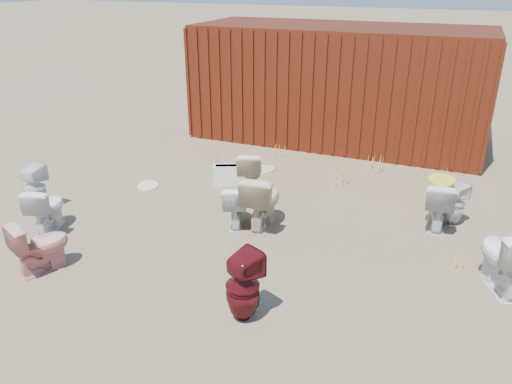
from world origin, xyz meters
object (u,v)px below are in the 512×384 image
at_px(shipping_container, 339,84).
at_px(toilet_front_pink, 41,245).
at_px(loose_tank, 228,175).
at_px(toilet_front_a, 47,208).
at_px(toilet_front_c, 236,205).
at_px(toilet_back_beige_left, 251,171).
at_px(toilet_back_e, 455,204).
at_px(toilet_back_beige_right, 262,200).
at_px(toilet_back_yellowlid, 438,204).
at_px(toilet_front_e, 505,257).
at_px(toilet_front_maroon, 243,286).
at_px(toilet_back_a, 34,188).

distance_m(shipping_container, toilet_front_pink, 7.01).
xyz_separation_m(shipping_container, loose_tank, (-1.06, -3.32, -1.02)).
xyz_separation_m(toilet_front_a, toilet_front_c, (2.41, 1.17, -0.02)).
height_order(toilet_back_beige_left, toilet_back_e, toilet_back_beige_left).
relative_size(toilet_front_c, toilet_back_beige_right, 0.79).
distance_m(shipping_container, loose_tank, 3.64).
height_order(toilet_back_beige_left, toilet_back_yellowlid, toilet_back_yellowlid).
relative_size(toilet_front_c, toilet_back_e, 1.02).
bearing_deg(toilet_front_e, toilet_back_yellowlid, -81.60).
bearing_deg(shipping_container, loose_tank, -107.71).
relative_size(toilet_front_a, toilet_front_maroon, 0.85).
bearing_deg(toilet_back_yellowlid, toilet_back_a, 10.71).
bearing_deg(toilet_back_a, toilet_back_yellowlid, -161.98).
height_order(toilet_front_c, toilet_front_maroon, toilet_front_maroon).
distance_m(toilet_front_pink, toilet_front_maroon, 2.68).
bearing_deg(toilet_back_yellowlid, toilet_front_a, 16.80).
relative_size(toilet_front_a, toilet_back_a, 0.91).
distance_m(toilet_front_pink, loose_tank, 3.47).
relative_size(toilet_back_beige_left, loose_tank, 1.45).
xyz_separation_m(toilet_back_beige_left, loose_tank, (-0.49, 0.13, -0.19)).
xyz_separation_m(toilet_front_pink, toilet_front_e, (5.22, 1.74, 0.07)).
bearing_deg(toilet_back_yellowlid, loose_tank, -11.41).
distance_m(toilet_back_beige_right, toilet_back_e, 2.80).
distance_m(toilet_front_a, toilet_back_e, 5.86).
xyz_separation_m(shipping_container, toilet_back_e, (2.63, -3.40, -0.88)).
height_order(toilet_back_a, loose_tank, toilet_back_a).
bearing_deg(toilet_front_e, toilet_front_c, -27.94).
relative_size(toilet_front_e, toilet_back_a, 1.12).
bearing_deg(toilet_back_yellowlid, toilet_front_maroon, 53.30).
height_order(toilet_back_yellowlid, loose_tank, toilet_back_yellowlid).
bearing_deg(toilet_front_pink, toilet_front_c, -107.38).
xyz_separation_m(toilet_front_c, toilet_back_beige_right, (0.37, 0.11, 0.09)).
distance_m(shipping_container, toilet_front_maroon, 6.67).
bearing_deg(toilet_back_beige_right, toilet_front_pink, 41.31).
bearing_deg(toilet_front_pink, toilet_back_beige_left, -91.06).
height_order(toilet_front_c, toilet_back_a, toilet_back_a).
bearing_deg(toilet_front_c, toilet_front_pink, 27.45).
relative_size(toilet_front_c, toilet_front_maroon, 0.81).
height_order(toilet_front_a, toilet_back_a, toilet_back_a).
bearing_deg(toilet_back_a, toilet_front_a, 147.12).
xyz_separation_m(toilet_front_pink, loose_tank, (0.93, 3.34, -0.17)).
distance_m(toilet_front_a, toilet_back_a, 0.76).
bearing_deg(shipping_container, toilet_back_beige_left, -99.42).
relative_size(toilet_back_beige_right, toilet_back_yellowlid, 1.13).
bearing_deg(toilet_front_maroon, loose_tank, -37.86).
height_order(toilet_front_pink, toilet_front_c, toilet_front_pink).
bearing_deg(toilet_front_c, toilet_back_a, -8.48).
xyz_separation_m(toilet_back_beige_left, toilet_back_e, (3.20, 0.06, -0.04)).
relative_size(shipping_container, toilet_front_maroon, 7.52).
xyz_separation_m(toilet_front_maroon, toilet_back_a, (-4.02, 1.18, -0.03)).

